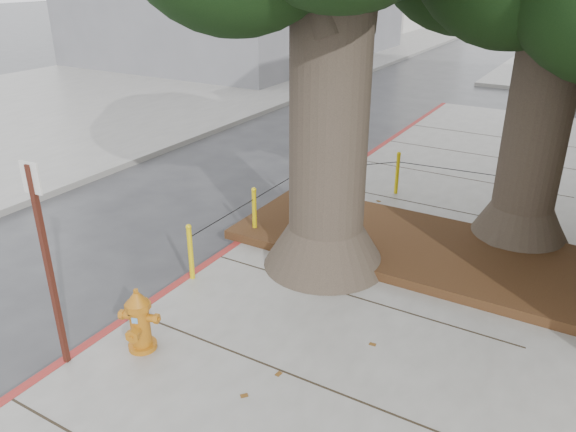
# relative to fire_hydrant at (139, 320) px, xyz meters

# --- Properties ---
(ground) EXTENTS (140.00, 140.00, 0.00)m
(ground) POSITION_rel_fire_hydrant_xyz_m (1.31, 0.53, -0.58)
(ground) COLOR #28282B
(ground) RESTS_ON ground
(sidewalk_opposite) EXTENTS (14.00, 60.00, 0.15)m
(sidewalk_opposite) POSITION_rel_fire_hydrant_xyz_m (-12.69, 10.53, -0.51)
(sidewalk_opposite) COLOR slate
(sidewalk_opposite) RESTS_ON ground
(curb_red) EXTENTS (0.14, 26.00, 0.16)m
(curb_red) POSITION_rel_fire_hydrant_xyz_m (-0.69, 3.03, -0.51)
(curb_red) COLOR maroon
(curb_red) RESTS_ON ground
(planter_bed) EXTENTS (6.40, 2.60, 0.16)m
(planter_bed) POSITION_rel_fire_hydrant_xyz_m (2.21, 4.43, -0.35)
(planter_bed) COLOR black
(planter_bed) RESTS_ON sidewalk_main
(bollard_ring) EXTENTS (3.79, 5.39, 0.95)m
(bollard_ring) POSITION_rel_fire_hydrant_xyz_m (0.44, 4.91, 0.08)
(bollard_ring) COLOR gold
(bollard_ring) RESTS_ON sidewalk_main
(fire_hydrant) EXTENTS (0.47, 0.47, 0.89)m
(fire_hydrant) POSITION_rel_fire_hydrant_xyz_m (0.00, 0.00, 0.00)
(fire_hydrant) COLOR #B56712
(fire_hydrant) RESTS_ON sidewalk_main
(signpost) EXTENTS (0.26, 0.07, 2.64)m
(signpost) POSITION_rel_fire_hydrant_xyz_m (-0.64, -0.68, 1.06)
(signpost) COLOR #471911
(signpost) RESTS_ON sidewalk_main
(car_dark) EXTENTS (2.09, 4.30, 1.20)m
(car_dark) POSITION_rel_fire_hydrant_xyz_m (-8.34, 19.52, 0.02)
(car_dark) COLOR black
(car_dark) RESTS_ON ground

